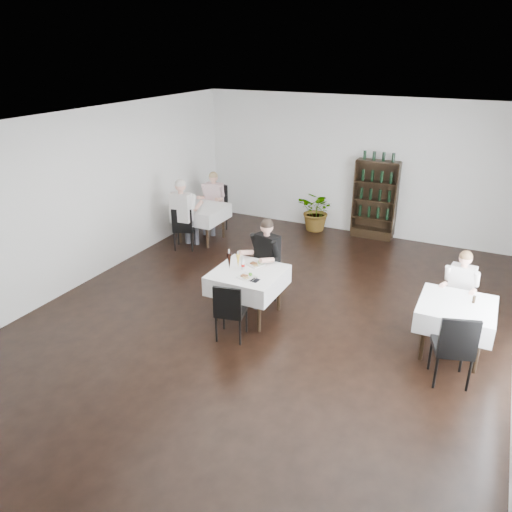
{
  "coord_description": "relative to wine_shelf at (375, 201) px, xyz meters",
  "views": [
    {
      "loc": [
        2.86,
        -6.17,
        3.98
      ],
      "look_at": [
        -0.26,
        0.2,
        0.95
      ],
      "focal_mm": 35.0,
      "sensor_mm": 36.0,
      "label": 1
    }
  ],
  "objects": [
    {
      "name": "room_shell",
      "position": [
        -0.6,
        -4.31,
        0.65
      ],
      "size": [
        9.0,
        9.0,
        9.0
      ],
      "color": "black",
      "rests_on": "ground"
    },
    {
      "name": "wine_shelf",
      "position": [
        0.0,
        0.0,
        0.0
      ],
      "size": [
        0.9,
        0.28,
        1.75
      ],
      "color": "black",
      "rests_on": "ground"
    },
    {
      "name": "main_table",
      "position": [
        -0.9,
        -4.31,
        -0.23
      ],
      "size": [
        1.03,
        1.03,
        0.77
      ],
      "color": "black",
      "rests_on": "ground"
    },
    {
      "name": "left_table",
      "position": [
        -3.3,
        -1.81,
        -0.23
      ],
      "size": [
        0.98,
        0.98,
        0.77
      ],
      "color": "black",
      "rests_on": "ground"
    },
    {
      "name": "right_table",
      "position": [
        2.1,
        -4.01,
        -0.23
      ],
      "size": [
        0.98,
        0.98,
        0.77
      ],
      "color": "black",
      "rests_on": "ground"
    },
    {
      "name": "potted_tree",
      "position": [
        -1.25,
        -0.11,
        -0.38
      ],
      "size": [
        0.98,
        0.9,
        0.94
      ],
      "primitive_type": "imported",
      "rotation": [
        0.0,
        0.0,
        -0.21
      ],
      "color": "#25521C",
      "rests_on": "ground"
    },
    {
      "name": "main_chair_far",
      "position": [
        -0.98,
        -3.48,
        -0.27
      ],
      "size": [
        0.58,
        0.58,
        1.02
      ],
      "color": "black",
      "rests_on": "ground"
    },
    {
      "name": "main_chair_near",
      "position": [
        -0.82,
        -5.06,
        -0.34
      ],
      "size": [
        0.48,
        0.49,
        0.89
      ],
      "color": "black",
      "rests_on": "ground"
    },
    {
      "name": "left_chair_far",
      "position": [
        -3.38,
        -1.03,
        -0.24
      ],
      "size": [
        0.64,
        0.64,
        1.06
      ],
      "color": "black",
      "rests_on": "ground"
    },
    {
      "name": "left_chair_near",
      "position": [
        -3.35,
        -2.44,
        -0.33
      ],
      "size": [
        0.54,
        0.55,
        0.91
      ],
      "color": "black",
      "rests_on": "ground"
    },
    {
      "name": "right_chair_far",
      "position": [
        2.08,
        -3.24,
        -0.32
      ],
      "size": [
        0.44,
        0.45,
        0.92
      ],
      "color": "black",
      "rests_on": "ground"
    },
    {
      "name": "right_chair_near",
      "position": [
        2.16,
        -4.75,
        -0.28
      ],
      "size": [
        0.57,
        0.57,
        1.0
      ],
      "color": "black",
      "rests_on": "ground"
    },
    {
      "name": "diner_main",
      "position": [
        -0.89,
        -3.76,
        -0.02
      ],
      "size": [
        0.6,
        0.65,
        1.43
      ],
      "color": "#46454D",
      "rests_on": "ground"
    },
    {
      "name": "diner_left_far",
      "position": [
        -3.35,
        -1.22,
        -0.05
      ],
      "size": [
        0.55,
        0.56,
        1.38
      ],
      "color": "#46454D",
      "rests_on": "ground"
    },
    {
      "name": "diner_left_near",
      "position": [
        -3.35,
        -2.39,
        0.03
      ],
      "size": [
        0.59,
        0.6,
        1.51
      ],
      "color": "#46454D",
      "rests_on": "ground"
    },
    {
      "name": "diner_right_far",
      "position": [
        2.07,
        -3.34,
        -0.11
      ],
      "size": [
        0.5,
        0.52,
        1.26
      ],
      "color": "#46454D",
      "rests_on": "ground"
    },
    {
      "name": "plate_far",
      "position": [
        -0.89,
        -4.05,
        -0.06
      ],
      "size": [
        0.31,
        0.31,
        0.07
      ],
      "color": "white",
      "rests_on": "main_table"
    },
    {
      "name": "plate_near",
      "position": [
        -0.82,
        -4.52,
        -0.06
      ],
      "size": [
        0.28,
        0.28,
        0.07
      ],
      "color": "white",
      "rests_on": "main_table"
    },
    {
      "name": "pilsner_dark",
      "position": [
        -1.2,
        -4.36,
        0.06
      ],
      "size": [
        0.08,
        0.08,
        0.33
      ],
      "color": "black",
      "rests_on": "main_table"
    },
    {
      "name": "pilsner_lager",
      "position": [
        -1.1,
        -4.26,
        0.04
      ],
      "size": [
        0.06,
        0.06,
        0.27
      ],
      "color": "gold",
      "rests_on": "main_table"
    },
    {
      "name": "coke_bottle",
      "position": [
        -0.99,
        -4.3,
        0.01
      ],
      "size": [
        0.05,
        0.05,
        0.21
      ],
      "color": "silver",
      "rests_on": "main_table"
    },
    {
      "name": "napkin_cutlery",
      "position": [
        -0.69,
        -4.56,
        -0.07
      ],
      "size": [
        0.18,
        0.19,
        0.02
      ],
      "color": "black",
      "rests_on": "main_table"
    },
    {
      "name": "pepper_mill",
      "position": [
        2.28,
        -3.88,
        -0.03
      ],
      "size": [
        0.04,
        0.04,
        0.1
      ],
      "primitive_type": "cylinder",
      "rotation": [
        0.0,
        0.0,
        -0.04
      ],
      "color": "black",
      "rests_on": "right_table"
    }
  ]
}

